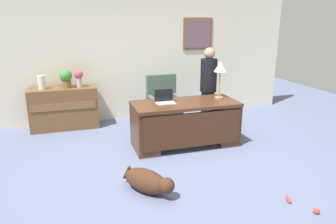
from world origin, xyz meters
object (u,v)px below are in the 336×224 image
at_px(desk, 185,122).
at_px(armchair, 164,105).
at_px(credenza, 64,108).
at_px(vase_with_flowers, 79,77).
at_px(dog_toy_ball, 316,211).
at_px(laptop, 165,100).
at_px(dog_lying, 148,181).
at_px(desk_lamp, 220,69).
at_px(vase_empty, 42,82).
at_px(potted_plant, 66,78).
at_px(dog_toy_bone, 288,199).
at_px(person_standing, 208,88).

distance_m(desk, armchair, 1.01).
bearing_deg(armchair, credenza, 162.92).
relative_size(credenza, vase_with_flowers, 3.89).
bearing_deg(credenza, dog_toy_ball, -55.35).
distance_m(credenza, laptop, 2.28).
bearing_deg(dog_lying, laptop, 65.47).
relative_size(desk_lamp, vase_with_flowers, 1.95).
relative_size(vase_empty, potted_plant, 0.74).
xyz_separation_m(vase_with_flowers, dog_toy_ball, (2.41, -3.96, -1.00)).
bearing_deg(credenza, vase_with_flowers, 0.22).
xyz_separation_m(dog_lying, dog_toy_bone, (1.59, -0.71, -0.13)).
xyz_separation_m(armchair, dog_toy_bone, (0.69, -3.05, -0.46)).
height_order(armchair, dog_toy_ball, armchair).
xyz_separation_m(desk, dog_toy_bone, (0.59, -2.05, -0.40)).
bearing_deg(vase_with_flowers, desk, -43.51).
bearing_deg(vase_empty, vase_with_flowers, -0.00).
relative_size(desk_lamp, dog_toy_bone, 4.12).
relative_size(laptop, vase_empty, 1.20).
relative_size(credenza, vase_empty, 4.92).
xyz_separation_m(dog_lying, laptop, (0.65, 1.43, 0.68)).
bearing_deg(dog_toy_bone, credenza, 125.57).
height_order(person_standing, potted_plant, person_standing).
distance_m(dog_lying, vase_empty, 3.34).
distance_m(credenza, vase_empty, 0.66).
xyz_separation_m(desk_lamp, potted_plant, (-2.60, 1.48, -0.27)).
bearing_deg(potted_plant, vase_empty, 180.00).
xyz_separation_m(person_standing, potted_plant, (-2.64, 0.90, 0.20)).
xyz_separation_m(vase_empty, dog_toy_bone, (2.97, -3.64, -0.94)).
distance_m(vase_empty, potted_plant, 0.46).
bearing_deg(vase_empty, laptop, -36.53).
relative_size(laptop, desk_lamp, 0.49).
bearing_deg(dog_toy_bone, vase_with_flowers, 121.97).
bearing_deg(vase_empty, potted_plant, 0.00).
bearing_deg(dog_lying, credenza, 109.01).
relative_size(laptop, potted_plant, 0.89).
relative_size(person_standing, dog_toy_bone, 10.19).
xyz_separation_m(dog_toy_ball, dog_toy_bone, (-0.13, 0.32, -0.01)).
relative_size(desk, person_standing, 1.11).
xyz_separation_m(potted_plant, dog_toy_ball, (2.65, -3.96, -0.99)).
height_order(credenza, dog_toy_ball, credenza).
xyz_separation_m(armchair, desk_lamp, (0.77, -0.89, 0.82)).
bearing_deg(dog_lying, dog_toy_ball, -30.80).
bearing_deg(dog_toy_ball, dog_toy_bone, 112.67).
bearing_deg(laptop, dog_toy_ball, -66.40).
xyz_separation_m(vase_with_flowers, potted_plant, (-0.24, 0.00, -0.00)).
bearing_deg(person_standing, laptop, -150.73).
bearing_deg(desk_lamp, potted_plant, 150.40).
bearing_deg(desk_lamp, credenza, 151.23).
bearing_deg(desk, vase_empty, 146.13).
bearing_deg(vase_empty, desk, -33.87).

